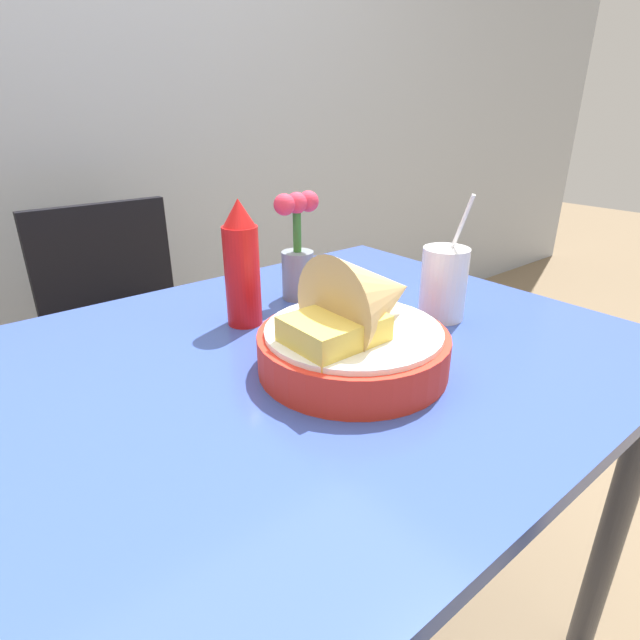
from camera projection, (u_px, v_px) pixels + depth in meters
The scene contains 7 objects.
wall_window at pixel (41, 36), 1.51m from camera, with size 7.00×0.06×2.60m.
dining_table at pixel (305, 404), 0.85m from camera, with size 1.08×0.86×0.74m.
chair_far_window at pixel (123, 323), 1.48m from camera, with size 0.40×0.40×0.85m.
food_basket at pixel (359, 328), 0.73m from camera, with size 0.28×0.28×0.18m.
ketchup_bottle at pixel (242, 266), 0.87m from camera, with size 0.06×0.06×0.22m.
drink_cup at pixel (443, 286), 0.91m from camera, with size 0.08×0.08×0.23m.
flower_vase at pixel (297, 251), 0.99m from camera, with size 0.10×0.06×0.21m.
Camera 1 is at (-0.44, -0.58, 1.10)m, focal length 28.00 mm.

